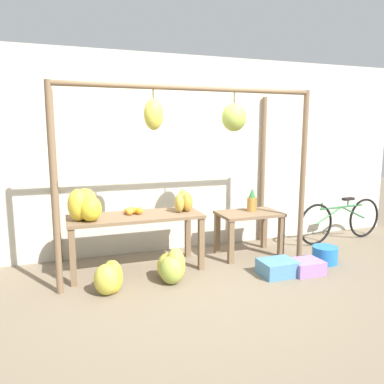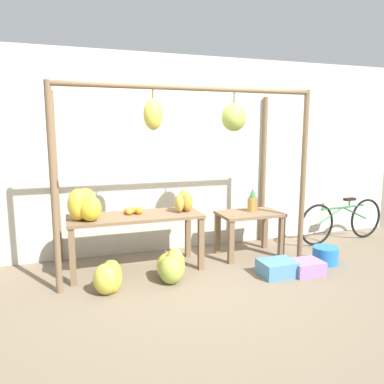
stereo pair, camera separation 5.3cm
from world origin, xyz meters
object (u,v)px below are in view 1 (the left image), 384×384
at_px(fruit_crate_white, 278,268).
at_px(blue_bucket, 325,255).
at_px(banana_pile_ground_left, 110,278).
at_px(papaya_pile, 183,202).
at_px(fruit_crate_purple, 306,267).
at_px(pineapple_cluster, 252,202).
at_px(parked_bicycle, 341,220).
at_px(orange_pile, 133,211).
at_px(banana_pile_on_table, 85,206).
at_px(banana_pile_ground_right, 172,267).

xyz_separation_m(fruit_crate_white, blue_bucket, (0.83, 0.16, 0.02)).
height_order(banana_pile_ground_left, papaya_pile, papaya_pile).
relative_size(papaya_pile, fruit_crate_purple, 0.75).
relative_size(pineapple_cluster, parked_bicycle, 0.20).
relative_size(fruit_crate_white, fruit_crate_purple, 1.11).
bearing_deg(orange_pile, banana_pile_on_table, -166.23).
distance_m(banana_pile_on_table, fruit_crate_purple, 2.78).
distance_m(orange_pile, blue_bucket, 2.60).
xyz_separation_m(pineapple_cluster, parked_bicycle, (1.64, 0.07, -0.42)).
bearing_deg(papaya_pile, orange_pile, 172.72).
bearing_deg(pineapple_cluster, blue_bucket, -42.98).
bearing_deg(fruit_crate_purple, banana_pile_ground_left, 174.53).
bearing_deg(fruit_crate_white, parked_bicycle, 27.92).
bearing_deg(orange_pile, blue_bucket, -15.40).
bearing_deg(pineapple_cluster, banana_pile_ground_right, -155.99).
bearing_deg(banana_pile_ground_left, fruit_crate_white, -4.56).
bearing_deg(banana_pile_on_table, blue_bucket, -9.86).
bearing_deg(banana_pile_ground_right, pineapple_cluster, 24.01).
relative_size(banana_pile_ground_left, blue_bucket, 1.21).
bearing_deg(fruit_crate_purple, banana_pile_ground_right, 169.36).
relative_size(banana_pile_ground_right, parked_bicycle, 0.29).
relative_size(orange_pile, fruit_crate_white, 0.52).
xyz_separation_m(pineapple_cluster, fruit_crate_purple, (0.27, -0.92, -0.67)).
bearing_deg(banana_pile_ground_left, parked_bicycle, 11.53).
xyz_separation_m(blue_bucket, parked_bicycle, (0.90, 0.76, 0.23)).
bearing_deg(papaya_pile, banana_pile_ground_right, -121.78).
distance_m(fruit_crate_white, parked_bicycle, 1.98).
relative_size(fruit_crate_white, blue_bucket, 1.29).
relative_size(banana_pile_on_table, parked_bicycle, 0.27).
height_order(pineapple_cluster, fruit_crate_white, pineapple_cluster).
height_order(orange_pile, papaya_pile, papaya_pile).
height_order(blue_bucket, papaya_pile, papaya_pile).
bearing_deg(banana_pile_ground_left, banana_pile_on_table, 110.52).
bearing_deg(parked_bicycle, papaya_pile, -176.44).
relative_size(blue_bucket, parked_bicycle, 0.20).
height_order(pineapple_cluster, banana_pile_ground_left, pineapple_cluster).
height_order(banana_pile_on_table, orange_pile, banana_pile_on_table).
bearing_deg(pineapple_cluster, papaya_pile, -174.60).
distance_m(blue_bucket, fruit_crate_purple, 0.52).
bearing_deg(banana_pile_on_table, orange_pile, 13.77).
bearing_deg(banana_pile_on_table, banana_pile_ground_left, -69.48).
bearing_deg(fruit_crate_purple, parked_bicycle, 35.73).
height_order(banana_pile_on_table, banana_pile_ground_left, banana_pile_on_table).
height_order(banana_pile_ground_right, fruit_crate_white, banana_pile_ground_right).
xyz_separation_m(orange_pile, banana_pile_ground_left, (-0.39, -0.68, -0.58)).
distance_m(banana_pile_on_table, orange_pile, 0.62).
distance_m(orange_pile, papaya_pile, 0.65).
distance_m(pineapple_cluster, fruit_crate_purple, 1.17).
distance_m(banana_pile_on_table, banana_pile_ground_left, 0.91).
distance_m(banana_pile_ground_right, parked_bicycle, 3.09).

